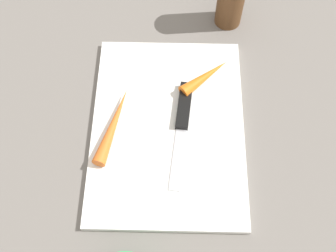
# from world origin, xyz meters

# --- Properties ---
(ground_plane) EXTENTS (1.40, 1.40, 0.00)m
(ground_plane) POSITION_xyz_m (0.00, 0.00, 0.00)
(ground_plane) COLOR slate
(cutting_board) EXTENTS (0.36, 0.26, 0.01)m
(cutting_board) POSITION_xyz_m (0.00, 0.00, 0.01)
(cutting_board) COLOR white
(cutting_board) RESTS_ON ground_plane
(knife) EXTENTS (0.20, 0.04, 0.01)m
(knife) POSITION_xyz_m (0.02, -0.03, 0.02)
(knife) COLOR #B7B7BC
(knife) RESTS_ON cutting_board
(carrot_long) EXTENTS (0.15, 0.06, 0.02)m
(carrot_long) POSITION_xyz_m (-0.01, 0.09, 0.02)
(carrot_long) COLOR orange
(carrot_long) RESTS_ON cutting_board
(carrot_short) EXTENTS (0.09, 0.10, 0.02)m
(carrot_short) POSITION_xyz_m (0.10, -0.06, 0.02)
(carrot_short) COLOR orange
(carrot_short) RESTS_ON cutting_board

